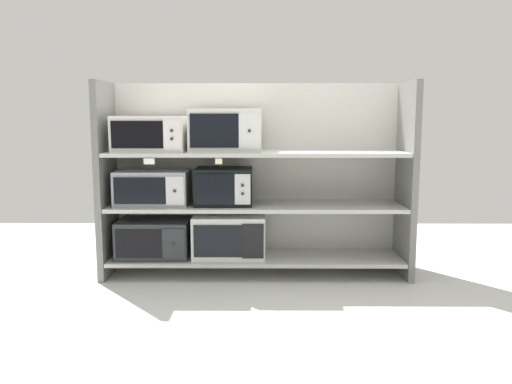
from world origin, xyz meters
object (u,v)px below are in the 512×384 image
object	(u,v)px
microwave_1	(229,235)
microwave_4	(151,134)
microwave_5	(226,130)
microwave_0	(155,238)
microwave_2	(153,187)
microwave_3	(224,186)

from	to	relation	value
microwave_1	microwave_4	xyz separation A→B (m)	(-0.61, -0.00, 0.82)
microwave_5	microwave_4	bearing A→B (deg)	179.99
microwave_0	microwave_2	bearing A→B (deg)	-9.21
microwave_2	microwave_5	size ratio (longest dim) A/B	1.01
microwave_0	microwave_5	distance (m)	1.04
microwave_0	microwave_1	xyz separation A→B (m)	(0.60, 0.00, 0.02)
microwave_0	microwave_2	distance (m)	0.41
microwave_3	microwave_1	bearing A→B (deg)	0.44
microwave_3	microwave_0	bearing A→B (deg)	179.97
microwave_3	microwave_4	distance (m)	0.71
microwave_2	microwave_5	distance (m)	0.74
microwave_4	microwave_5	xyz separation A→B (m)	(0.59, -0.00, 0.03)
microwave_4	microwave_0	bearing A→B (deg)	0.25
microwave_0	microwave_3	xyz separation A→B (m)	(0.56, -0.00, 0.42)
microwave_0	microwave_1	bearing A→B (deg)	0.00
microwave_4	microwave_5	bearing A→B (deg)	-0.01
microwave_5	microwave_1	bearing A→B (deg)	0.33
microwave_2	microwave_3	size ratio (longest dim) A/B	1.27
microwave_1	microwave_4	distance (m)	1.02
microwave_3	microwave_5	size ratio (longest dim) A/B	0.80
microwave_2	microwave_0	bearing A→B (deg)	170.79
microwave_1	microwave_2	xyz separation A→B (m)	(-0.60, -0.00, 0.39)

